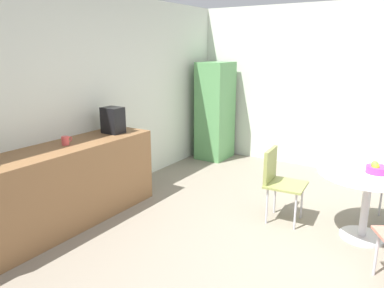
{
  "coord_description": "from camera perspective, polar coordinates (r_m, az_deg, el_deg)",
  "views": [
    {
      "loc": [
        -3.04,
        -0.59,
        1.92
      ],
      "look_at": [
        0.07,
        1.43,
        0.95
      ],
      "focal_mm": 34.41,
      "sensor_mm": 36.0,
      "label": 1
    }
  ],
  "objects": [
    {
      "name": "counter_block",
      "position": [
        4.26,
        -19.86,
        -6.44
      ],
      "size": [
        2.41,
        0.6,
        0.9
      ],
      "primitive_type": "cube",
      "color": "brown",
      "rests_on": "ground_plane"
    },
    {
      "name": "chair_olive",
      "position": [
        4.26,
        13.14,
        -4.89
      ],
      "size": [
        0.45,
        0.45,
        0.83
      ],
      "color": "silver",
      "rests_on": "ground_plane"
    },
    {
      "name": "coffee_maker",
      "position": [
        4.64,
        -12.16,
        3.63
      ],
      "size": [
        0.2,
        0.24,
        0.32
      ],
      "primitive_type": "cube",
      "color": "black",
      "rests_on": "counter_block"
    },
    {
      "name": "locker_cabinet",
      "position": [
        6.5,
        3.59,
        5.11
      ],
      "size": [
        0.6,
        0.5,
        1.69
      ],
      "primitive_type": "cube",
      "color": "#599959",
      "rests_on": "ground_plane"
    },
    {
      "name": "ground_plane",
      "position": [
        3.65,
        19.58,
        -18.06
      ],
      "size": [
        6.0,
        6.0,
        0.0
      ],
      "primitive_type": "plane",
      "color": "gray"
    },
    {
      "name": "mug_red",
      "position": [
        4.22,
        -19.0,
        0.51
      ],
      "size": [
        0.13,
        0.08,
        0.09
      ],
      "color": "#D84C4C",
      "rests_on": "counter_block"
    },
    {
      "name": "fruit_bowl",
      "position": [
        4.05,
        26.68,
        -3.38
      ],
      "size": [
        0.21,
        0.21,
        0.13
      ],
      "color": "#D8338C",
      "rests_on": "round_table"
    },
    {
      "name": "wall_side_right",
      "position": [
        6.1,
        27.44,
        7.19
      ],
      "size": [
        0.1,
        6.0,
        2.6
      ],
      "primitive_type": "cube",
      "color": "silver",
      "rests_on": "ground_plane"
    },
    {
      "name": "wall_back",
      "position": [
        4.75,
        -16.73,
        6.53
      ],
      "size": [
        6.0,
        0.1,
        2.6
      ],
      "primitive_type": "cube",
      "color": "silver",
      "rests_on": "ground_plane"
    },
    {
      "name": "round_table",
      "position": [
        4.13,
        25.62,
        -5.9
      ],
      "size": [
        1.0,
        1.0,
        0.73
      ],
      "color": "silver",
      "rests_on": "ground_plane"
    },
    {
      "name": "mug_green",
      "position": [
        4.61,
        -11.3,
        2.19
      ],
      "size": [
        0.13,
        0.08,
        0.09
      ],
      "color": "black",
      "rests_on": "counter_block"
    }
  ]
}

